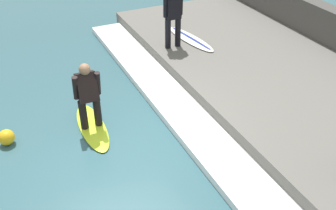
{
  "coord_description": "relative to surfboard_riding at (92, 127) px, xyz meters",
  "views": [
    {
      "loc": [
        -1.97,
        -5.96,
        5.06
      ],
      "look_at": [
        0.86,
        0.0,
        0.7
      ],
      "focal_mm": 42.0,
      "sensor_mm": 36.0,
      "label": 1
    }
  ],
  "objects": [
    {
      "name": "marker_buoy",
      "position": [
        -1.7,
        0.22,
        0.13
      ],
      "size": [
        0.32,
        0.32,
        0.32
      ],
      "primitive_type": "sphere",
      "color": "yellow",
      "rests_on": "ground_plane"
    },
    {
      "name": "surfer_riding",
      "position": [
        0.0,
        -0.0,
        0.85
      ],
      "size": [
        0.56,
        0.44,
        1.48
      ],
      "color": "black",
      "rests_on": "surfboard_riding"
    },
    {
      "name": "surfboard_waiting_far",
      "position": [
        3.62,
        2.34,
        0.41
      ],
      "size": [
        0.74,
        2.09,
        0.07
      ],
      "color": "white",
      "rests_on": "concrete_ledge"
    },
    {
      "name": "surfboard_riding",
      "position": [
        0.0,
        0.0,
        0.0
      ],
      "size": [
        0.59,
        1.86,
        0.06
      ],
      "color": "#BFE02D",
      "rests_on": "ground_plane"
    },
    {
      "name": "concrete_ledge",
      "position": [
        4.62,
        -0.84,
        0.18
      ],
      "size": [
        4.4,
        12.39,
        0.41
      ],
      "primitive_type": "cube",
      "color": "#66635E",
      "rests_on": "ground_plane"
    },
    {
      "name": "surfer_waiting_far",
      "position": [
        2.96,
        2.14,
        1.3
      ],
      "size": [
        0.56,
        0.26,
        1.63
      ],
      "color": "black",
      "rests_on": "concrete_ledge"
    },
    {
      "name": "ground_plane",
      "position": [
        0.54,
        -0.84,
        -0.03
      ],
      "size": [
        28.0,
        28.0,
        0.0
      ],
      "primitive_type": "plane",
      "color": "#335B66"
    },
    {
      "name": "wave_foam_crest",
      "position": [
        1.94,
        -0.84,
        0.05
      ],
      "size": [
        0.95,
        11.77,
        0.16
      ],
      "primitive_type": "cube",
      "color": "white",
      "rests_on": "ground_plane"
    }
  ]
}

